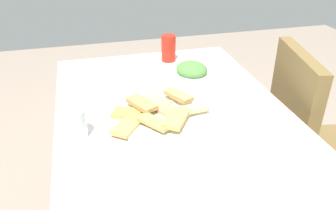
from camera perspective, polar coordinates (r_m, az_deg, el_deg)
The scene contains 9 objects.
dining_table at distance 1.28m, azimuth 0.63°, elevation -4.17°, with size 1.12×0.81×0.77m.
dining_chair at distance 1.63m, azimuth 22.33°, elevation -5.25°, with size 0.50×0.50×0.92m.
pide_platter at distance 1.18m, azimuth -1.30°, elevation -1.58°, with size 0.34×0.35×0.05m.
salad_plate_greens at distance 1.49m, azimuth 3.91°, elevation 5.67°, with size 0.20×0.20×0.06m.
soda_can at distance 1.62m, azimuth 0.09°, elevation 9.32°, with size 0.07×0.07×0.12m, color red.
drinking_glass at distance 1.10m, azimuth -15.22°, elevation -3.01°, with size 0.08×0.08×0.09m, color silver.
paper_napkin at distance 0.93m, azimuth -9.94°, elevation -12.99°, with size 0.11×0.11×0.00m, color white.
fork at distance 0.92m, azimuth -11.09°, elevation -12.94°, with size 0.18×0.02×0.01m, color silver.
spoon at distance 0.92m, azimuth -8.82°, elevation -12.66°, with size 0.20×0.01×0.01m, color silver.
Camera 1 is at (1.03, -0.28, 1.39)m, focal length 37.09 mm.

